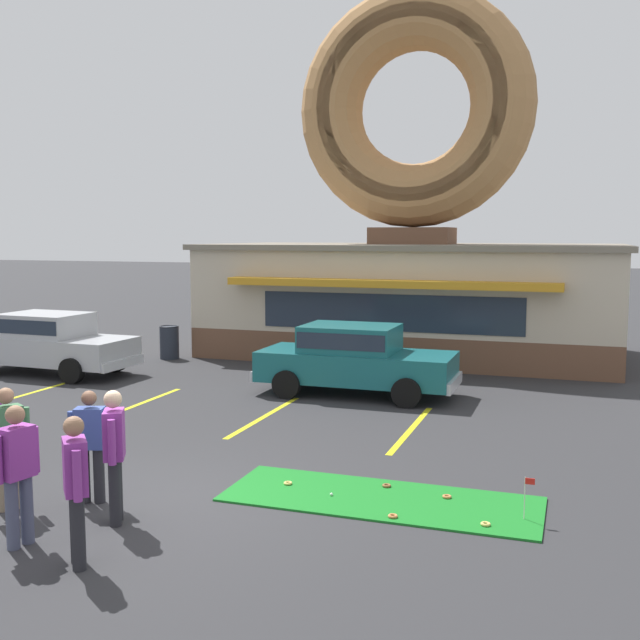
{
  "coord_description": "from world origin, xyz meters",
  "views": [
    {
      "loc": [
        5.31,
        -8.57,
        3.64
      ],
      "look_at": [
        0.62,
        5.0,
        2.0
      ],
      "focal_mm": 42.0,
      "sensor_mm": 36.0,
      "label": 1
    }
  ],
  "objects_px": {
    "putting_flag_pin": "(528,488)",
    "pedestrian_blue_sweater_man": "(18,469)",
    "trash_bin": "(169,342)",
    "car_silver": "(49,341)",
    "pedestrian_hooded_kid": "(114,450)",
    "pedestrian_clipboard_woman": "(8,442)",
    "car_teal": "(354,357)",
    "golf_ball": "(331,494)",
    "pedestrian_crossing_woman": "(91,442)",
    "pedestrian_beanie_man": "(76,484)"
  },
  "relations": [
    {
      "from": "car_silver",
      "to": "golf_ball",
      "type": "bearing_deg",
      "value": -33.11
    },
    {
      "from": "pedestrian_blue_sweater_man",
      "to": "trash_bin",
      "type": "relative_size",
      "value": 1.73
    },
    {
      "from": "putting_flag_pin",
      "to": "pedestrian_blue_sweater_man",
      "type": "xyz_separation_m",
      "value": [
        -5.58,
        -2.72,
        0.5
      ]
    },
    {
      "from": "pedestrian_blue_sweater_man",
      "to": "pedestrian_crossing_woman",
      "type": "distance_m",
      "value": 1.49
    },
    {
      "from": "putting_flag_pin",
      "to": "pedestrian_clipboard_woman",
      "type": "bearing_deg",
      "value": -164.61
    },
    {
      "from": "putting_flag_pin",
      "to": "trash_bin",
      "type": "bearing_deg",
      "value": 138.35
    },
    {
      "from": "pedestrian_hooded_kid",
      "to": "pedestrian_clipboard_woman",
      "type": "height_order",
      "value": "pedestrian_hooded_kid"
    },
    {
      "from": "putting_flag_pin",
      "to": "pedestrian_beanie_man",
      "type": "relative_size",
      "value": 0.33
    },
    {
      "from": "pedestrian_hooded_kid",
      "to": "pedestrian_beanie_man",
      "type": "relative_size",
      "value": 1.01
    },
    {
      "from": "pedestrian_crossing_woman",
      "to": "golf_ball",
      "type": "bearing_deg",
      "value": 22.2
    },
    {
      "from": "golf_ball",
      "to": "trash_bin",
      "type": "distance_m",
      "value": 12.65
    },
    {
      "from": "pedestrian_blue_sweater_man",
      "to": "pedestrian_clipboard_woman",
      "type": "bearing_deg",
      "value": 136.22
    },
    {
      "from": "pedestrian_crossing_woman",
      "to": "trash_bin",
      "type": "height_order",
      "value": "pedestrian_crossing_woman"
    },
    {
      "from": "pedestrian_blue_sweater_man",
      "to": "golf_ball",
      "type": "bearing_deg",
      "value": 42.69
    },
    {
      "from": "car_teal",
      "to": "pedestrian_clipboard_woman",
      "type": "height_order",
      "value": "pedestrian_clipboard_woman"
    },
    {
      "from": "putting_flag_pin",
      "to": "pedestrian_beanie_man",
      "type": "xyz_separation_m",
      "value": [
        -4.59,
        -2.96,
        0.5
      ]
    },
    {
      "from": "car_silver",
      "to": "pedestrian_crossing_woman",
      "type": "height_order",
      "value": "car_silver"
    },
    {
      "from": "pedestrian_blue_sweater_man",
      "to": "pedestrian_beanie_man",
      "type": "height_order",
      "value": "pedestrian_beanie_man"
    },
    {
      "from": "putting_flag_pin",
      "to": "car_silver",
      "type": "relative_size",
      "value": 0.12
    },
    {
      "from": "car_silver",
      "to": "pedestrian_blue_sweater_man",
      "type": "distance_m",
      "value": 11.53
    },
    {
      "from": "trash_bin",
      "to": "car_teal",
      "type": "bearing_deg",
      "value": -24.73
    },
    {
      "from": "pedestrian_blue_sweater_man",
      "to": "pedestrian_hooded_kid",
      "type": "distance_m",
      "value": 1.17
    },
    {
      "from": "car_silver",
      "to": "pedestrian_blue_sweater_man",
      "type": "xyz_separation_m",
      "value": [
        6.97,
        -9.19,
        0.06
      ]
    },
    {
      "from": "golf_ball",
      "to": "pedestrian_crossing_woman",
      "type": "relative_size",
      "value": 0.03
    },
    {
      "from": "pedestrian_blue_sweater_man",
      "to": "car_silver",
      "type": "bearing_deg",
      "value": 127.17
    },
    {
      "from": "golf_ball",
      "to": "pedestrian_blue_sweater_man",
      "type": "bearing_deg",
      "value": -137.31
    },
    {
      "from": "golf_ball",
      "to": "putting_flag_pin",
      "type": "height_order",
      "value": "putting_flag_pin"
    },
    {
      "from": "pedestrian_clipboard_woman",
      "to": "pedestrian_crossing_woman",
      "type": "height_order",
      "value": "pedestrian_clipboard_woman"
    },
    {
      "from": "car_silver",
      "to": "pedestrian_hooded_kid",
      "type": "relative_size",
      "value": 2.7
    },
    {
      "from": "pedestrian_clipboard_woman",
      "to": "pedestrian_blue_sweater_man",
      "type": "bearing_deg",
      "value": -43.78
    },
    {
      "from": "pedestrian_hooded_kid",
      "to": "pedestrian_clipboard_woman",
      "type": "distance_m",
      "value": 1.61
    },
    {
      "from": "pedestrian_clipboard_woman",
      "to": "putting_flag_pin",
      "type": "bearing_deg",
      "value": 15.39
    },
    {
      "from": "car_silver",
      "to": "pedestrian_beanie_man",
      "type": "xyz_separation_m",
      "value": [
        7.95,
        -9.43,
        0.07
      ]
    },
    {
      "from": "golf_ball",
      "to": "pedestrian_hooded_kid",
      "type": "xyz_separation_m",
      "value": [
        -2.3,
        -1.75,
        0.9
      ]
    },
    {
      "from": "pedestrian_beanie_man",
      "to": "trash_bin",
      "type": "height_order",
      "value": "pedestrian_beanie_man"
    },
    {
      "from": "golf_ball",
      "to": "pedestrian_blue_sweater_man",
      "type": "relative_size",
      "value": 0.02
    },
    {
      "from": "pedestrian_clipboard_woman",
      "to": "car_teal",
      "type": "bearing_deg",
      "value": 74.74
    },
    {
      "from": "car_silver",
      "to": "trash_bin",
      "type": "height_order",
      "value": "car_silver"
    },
    {
      "from": "pedestrian_blue_sweater_man",
      "to": "trash_bin",
      "type": "height_order",
      "value": "pedestrian_blue_sweater_man"
    },
    {
      "from": "pedestrian_beanie_man",
      "to": "pedestrian_clipboard_woman",
      "type": "bearing_deg",
      "value": 149.29
    },
    {
      "from": "pedestrian_clipboard_woman",
      "to": "trash_bin",
      "type": "distance_m",
      "value": 12.21
    },
    {
      "from": "golf_ball",
      "to": "pedestrian_clipboard_woman",
      "type": "height_order",
      "value": "pedestrian_clipboard_woman"
    },
    {
      "from": "golf_ball",
      "to": "trash_bin",
      "type": "xyz_separation_m",
      "value": [
        -8.2,
        9.63,
        0.45
      ]
    },
    {
      "from": "putting_flag_pin",
      "to": "trash_bin",
      "type": "xyz_separation_m",
      "value": [
        -10.82,
        9.63,
        0.06
      ]
    },
    {
      "from": "pedestrian_crossing_woman",
      "to": "car_silver",
      "type": "bearing_deg",
      "value": 131.79
    },
    {
      "from": "putting_flag_pin",
      "to": "pedestrian_crossing_woman",
      "type": "height_order",
      "value": "pedestrian_crossing_woman"
    },
    {
      "from": "putting_flag_pin",
      "to": "car_teal",
      "type": "distance_m",
      "value": 7.86
    },
    {
      "from": "pedestrian_blue_sweater_man",
      "to": "pedestrian_crossing_woman",
      "type": "height_order",
      "value": "pedestrian_blue_sweater_man"
    },
    {
      "from": "pedestrian_hooded_kid",
      "to": "car_teal",
      "type": "bearing_deg",
      "value": 85.35
    },
    {
      "from": "car_silver",
      "to": "putting_flag_pin",
      "type": "bearing_deg",
      "value": -27.28
    }
  ]
}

